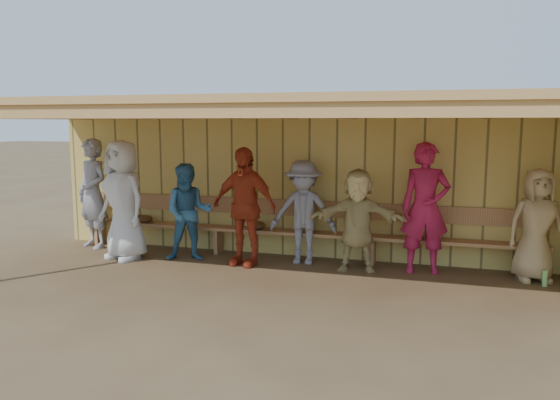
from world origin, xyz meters
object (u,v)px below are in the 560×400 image
object	(u,v)px
player_a	(93,194)
bench	(294,225)
player_c	(188,212)
player_h	(536,225)
player_b	(123,200)
player_g	(425,208)
player_f	(357,220)
player_d	(244,206)
player_e	(303,212)

from	to	relation	value
player_a	bench	bearing A→B (deg)	28.04
player_c	player_h	world-z (taller)	player_h
player_b	player_g	xyz separation A→B (m)	(4.63, 0.57, -0.00)
player_f	player_g	distance (m)	0.99
player_d	bench	size ratio (longest dim) A/B	0.24
player_g	player_h	bearing A→B (deg)	-9.42
player_c	player_f	xyz separation A→B (m)	(2.66, 0.14, -0.01)
player_f	player_g	bearing A→B (deg)	5.58
bench	player_d	bearing A→B (deg)	-133.29
player_e	player_c	bearing A→B (deg)	-173.14
player_a	player_c	size ratio (longest dim) A/B	1.23
player_e	player_g	bearing A→B (deg)	-3.78
player_a	player_g	bearing A→B (deg)	23.11
player_d	player_e	distance (m)	0.92
player_a	player_h	bearing A→B (deg)	23.11
player_b	bench	bearing A→B (deg)	38.68
player_d	player_f	xyz separation A→B (m)	(1.72, 0.15, -0.15)
player_c	player_h	distance (m)	5.10
player_d	player_f	size ratio (longest dim) A/B	1.20
player_e	player_f	bearing A→B (deg)	-16.34
player_h	player_f	bearing A→B (deg)	169.56
player_e	player_g	world-z (taller)	player_g
player_e	player_g	size ratio (longest dim) A/B	0.84
player_b	player_g	distance (m)	4.66
player_b	player_d	bearing A→B (deg)	26.48
player_a	player_e	world-z (taller)	player_a
player_g	bench	world-z (taller)	player_g
player_a	player_g	distance (m)	5.60
player_c	player_b	bearing A→B (deg)	172.82
player_b	player_c	xyz separation A→B (m)	(1.02, 0.24, -0.18)
player_c	player_f	world-z (taller)	player_c
player_d	player_f	world-z (taller)	player_d
bench	player_h	bearing A→B (deg)	-4.93
player_c	bench	xyz separation A→B (m)	(1.55, 0.64, -0.25)
bench	player_c	bearing A→B (deg)	-157.52
player_c	bench	bearing A→B (deg)	2.31
player_f	player_d	bearing A→B (deg)	179.07
player_b	player_c	world-z (taller)	player_b
player_c	player_a	bearing A→B (deg)	150.24
player_f	player_h	distance (m)	2.44
player_d	player_e	world-z (taller)	player_d
player_c	player_g	distance (m)	3.63
player_b	player_f	size ratio (longest dim) A/B	1.26
player_c	player_e	distance (m)	1.82
player_e	player_f	xyz separation A→B (m)	(0.87, -0.19, -0.04)
player_g	player_c	bearing A→B (deg)	175.91
player_c	player_e	world-z (taller)	player_e
player_g	player_h	distance (m)	1.49
player_b	player_c	size ratio (longest dim) A/B	1.24
player_f	player_h	xyz separation A→B (m)	(2.43, 0.19, 0.02)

